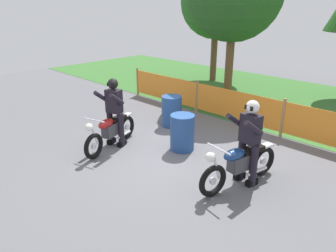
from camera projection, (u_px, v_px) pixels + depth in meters
name	position (u px, v px, depth m)	size (l,w,h in m)	color
ground	(166.00, 153.00, 7.55)	(24.00, 24.00, 0.02)	#5B5B60
grass_verge	(285.00, 100.00, 11.67)	(24.00, 6.72, 0.01)	#386B2D
barrier_fence	(235.00, 105.00, 9.24)	(8.87, 0.08, 1.05)	#997547
tree_leftmost	(216.00, 3.00, 13.42)	(3.04, 3.04, 4.88)	brown
motorcycle_lead	(240.00, 164.00, 6.06)	(0.69, 1.98, 0.95)	black
motorcycle_trailing	(111.00, 131.00, 7.66)	(0.79, 1.88, 0.92)	black
rider_lead	(249.00, 140.00, 5.99)	(0.62, 0.63, 1.69)	black
rider_trailing	(114.00, 110.00, 7.65)	(0.66, 0.67, 1.69)	black
oil_drum	(182.00, 132.00, 7.58)	(0.58, 0.58, 0.88)	navy
spare_drum	(172.00, 111.00, 9.08)	(0.58, 0.58, 0.88)	navy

